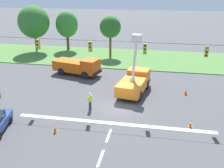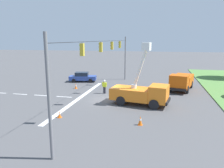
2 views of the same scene
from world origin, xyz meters
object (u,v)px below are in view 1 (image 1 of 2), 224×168
(utility_truck_bucket_lift, at_px, (134,81))
(road_worker, at_px, (90,100))
(utility_truck_support_near, at_px, (78,66))
(traffic_cone_foreground_left, at_px, (55,128))
(tree_centre, at_px, (110,27))
(traffic_cone_mid_right, at_px, (191,124))
(tree_west, at_px, (67,24))
(tree_far_west, at_px, (34,22))
(traffic_cone_mid_left, at_px, (186,91))

(utility_truck_bucket_lift, xyz_separation_m, road_worker, (-3.79, -4.99, -0.32))
(utility_truck_support_near, bearing_deg, traffic_cone_foreground_left, -80.19)
(tree_centre, relative_size, traffic_cone_mid_right, 10.37)
(tree_centre, xyz_separation_m, road_worker, (1.70, -19.55, -3.87))
(tree_west, distance_m, traffic_cone_mid_right, 31.51)
(tree_far_west, bearing_deg, traffic_cone_foreground_left, -61.64)
(tree_centre, bearing_deg, traffic_cone_foreground_left, -90.21)
(utility_truck_bucket_lift, height_order, traffic_cone_mid_right, utility_truck_bucket_lift)
(utility_truck_support_near, bearing_deg, tree_centre, 75.39)
(tree_west, distance_m, traffic_cone_mid_left, 26.48)
(tree_west, xyz_separation_m, tree_centre, (8.46, -3.14, 0.22))
(utility_truck_support_near, relative_size, traffic_cone_mid_left, 8.42)
(tree_far_west, relative_size, traffic_cone_foreground_left, 11.08)
(utility_truck_bucket_lift, height_order, traffic_cone_foreground_left, utility_truck_bucket_lift)
(tree_far_west, relative_size, utility_truck_support_near, 1.19)
(tree_west, height_order, tree_centre, tree_west)
(utility_truck_bucket_lift, relative_size, road_worker, 3.66)
(tree_far_west, xyz_separation_m, utility_truck_support_near, (11.00, -10.64, -4.05))
(traffic_cone_foreground_left, bearing_deg, tree_west, 107.06)
(traffic_cone_foreground_left, height_order, traffic_cone_mid_right, traffic_cone_foreground_left)
(utility_truck_support_near, bearing_deg, traffic_cone_mid_right, -40.00)
(traffic_cone_foreground_left, bearing_deg, utility_truck_support_near, 99.81)
(traffic_cone_mid_left, height_order, traffic_cone_mid_right, traffic_cone_mid_left)
(tree_west, height_order, road_worker, tree_west)
(tree_far_west, relative_size, traffic_cone_mid_right, 12.51)
(tree_far_west, distance_m, traffic_cone_mid_left, 29.30)
(tree_west, relative_size, utility_truck_support_near, 1.04)
(road_worker, distance_m, traffic_cone_mid_left, 10.95)
(road_worker, height_order, traffic_cone_foreground_left, road_worker)
(utility_truck_bucket_lift, bearing_deg, traffic_cone_mid_right, -50.27)
(tree_far_west, height_order, utility_truck_bucket_lift, tree_far_west)
(tree_centre, distance_m, utility_truck_bucket_lift, 15.96)
(utility_truck_bucket_lift, relative_size, utility_truck_support_near, 0.96)
(tree_centre, bearing_deg, road_worker, -85.04)
(utility_truck_support_near, height_order, traffic_cone_mid_left, utility_truck_support_near)
(traffic_cone_foreground_left, relative_size, traffic_cone_mid_right, 1.13)
(traffic_cone_mid_right, bearing_deg, road_worker, 169.78)
(tree_far_west, relative_size, traffic_cone_mid_left, 10.04)
(tree_west, xyz_separation_m, traffic_cone_mid_left, (19.64, -17.25, -4.25))
(tree_far_west, distance_m, traffic_cone_mid_right, 33.40)
(tree_centre, xyz_separation_m, traffic_cone_foreground_left, (-0.09, -24.15, -4.52))
(road_worker, relative_size, traffic_cone_mid_left, 2.21)
(utility_truck_support_near, relative_size, traffic_cone_mid_right, 10.49)
(utility_truck_support_near, bearing_deg, traffic_cone_mid_left, -17.33)
(traffic_cone_mid_left, bearing_deg, tree_centre, 128.37)
(tree_west, relative_size, road_worker, 3.96)
(tree_far_west, height_order, utility_truck_support_near, tree_far_west)
(traffic_cone_foreground_left, xyz_separation_m, traffic_cone_mid_right, (11.12, 2.92, -0.05))
(tree_west, relative_size, traffic_cone_foreground_left, 9.66)
(tree_centre, distance_m, road_worker, 20.00)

